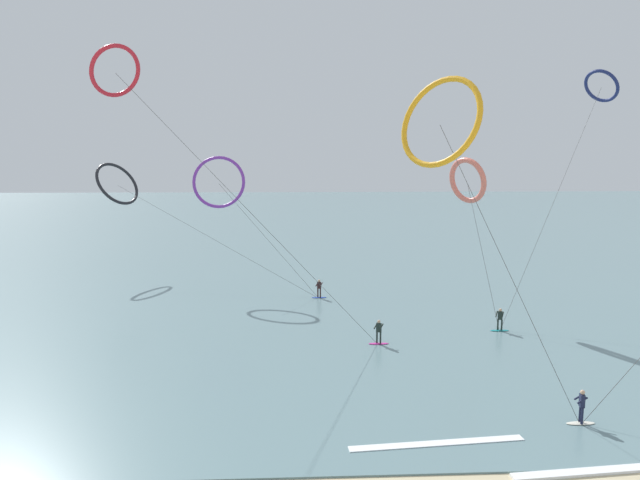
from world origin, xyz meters
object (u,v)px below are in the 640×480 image
surfer_teal (500,321)px  surfer_magenta (379,334)px  kite_coral (467,181)px  kite_amber (440,122)px  surfer_ivory (581,409)px  kite_charcoal (117,184)px  kite_violet (219,182)px  surfer_cobalt (319,290)px  kite_crimson (116,72)px  kite_navy (601,86)px

surfer_teal → surfer_magenta: bearing=47.1°
kite_coral → kite_amber: 17.93m
surfer_ivory → kite_amber: size_ratio=0.10×
kite_charcoal → kite_amber: bearing=-110.8°
kite_charcoal → kite_violet: bearing=-93.0°
surfer_magenta → kite_charcoal: size_ratio=0.07×
surfer_magenta → kite_violet: size_ratio=0.13×
surfer_ivory → surfer_cobalt: bearing=32.9°
surfer_magenta → kite_charcoal: bearing=-7.9°
kite_violet → kite_crimson: bearing=-101.4°
kite_charcoal → surfer_ivory: bearing=-108.7°
surfer_cobalt → kite_crimson: 25.45m
surfer_ivory → kite_charcoal: size_ratio=0.07×
surfer_teal → surfer_ivory: bearing=116.0°
surfer_magenta → kite_crimson: 24.36m
surfer_magenta → kite_navy: kite_navy is taller
kite_crimson → surfer_cobalt: bearing=177.8°
kite_amber → kite_crimson: bearing=-151.9°
surfer_magenta → kite_violet: bearing=-16.1°
surfer_cobalt → kite_coral: kite_coral is taller
surfer_teal → kite_crimson: (-26.45, -1.95, 17.39)m
surfer_teal → kite_charcoal: bearing=-2.8°
kite_crimson → kite_navy: kite_navy is taller
kite_navy → kite_coral: bearing=75.8°
kite_violet → kite_charcoal: size_ratio=0.53×
kite_navy → kite_crimson: bearing=78.7°
kite_coral → surfer_magenta: bearing=105.2°
kite_crimson → kite_charcoal: bearing=-117.8°
surfer_teal → kite_navy: size_ratio=0.08×
surfer_ivory → kite_charcoal: 51.72m
kite_charcoal → kite_navy: size_ratio=1.20×
surfer_magenta → kite_crimson: kite_crimson is taller
surfer_teal → kite_crimson: kite_crimson is taller
kite_crimson → kite_navy: size_ratio=0.98×
surfer_teal → kite_crimson: bearing=36.0°
kite_crimson → kite_violet: kite_crimson is taller
kite_navy → kite_charcoal: bearing=44.6°
surfer_teal → surfer_ivory: (-1.50, -14.81, 0.00)m
kite_violet → kite_charcoal: bearing=147.7°
surfer_cobalt → kite_violet: 14.45m
surfer_magenta → surfer_teal: bearing=-126.2°
surfer_ivory → kite_crimson: bearing=71.6°
surfer_magenta → kite_charcoal: (-25.17, 26.46, 9.16)m
surfer_cobalt → kite_coral: 16.34m
surfer_cobalt → surfer_magenta: size_ratio=1.00×
kite_coral → surfer_cobalt: bearing=38.3°
surfer_teal → kite_charcoal: size_ratio=0.07×
surfer_teal → kite_charcoal: 43.01m
surfer_magenta → kite_coral: (8.47, 8.64, 10.11)m
kite_charcoal → kite_amber: 43.74m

